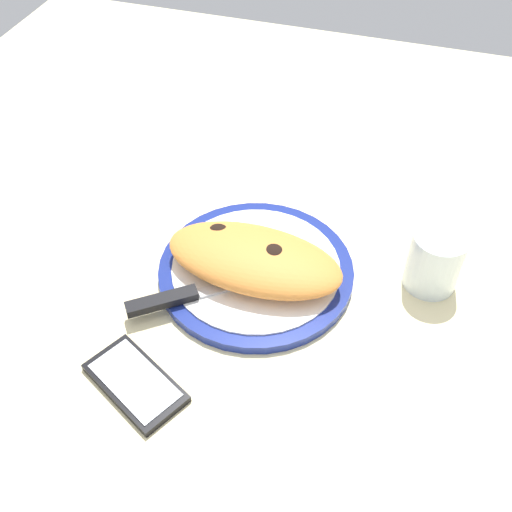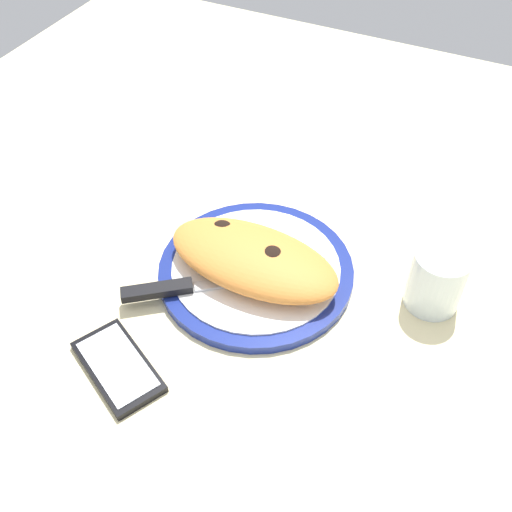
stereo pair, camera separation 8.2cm
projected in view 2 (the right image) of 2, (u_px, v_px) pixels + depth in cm
name	position (u px, v px, depth cm)	size (l,w,h in cm)	color
ground_plane	(256.00, 281.00, 86.05)	(150.00, 150.00, 3.00)	beige
plate	(256.00, 270.00, 84.37)	(27.19, 27.19, 1.71)	navy
calzone	(253.00, 259.00, 81.50)	(24.93, 13.23, 4.72)	orange
fork	(261.00, 238.00, 87.22)	(16.62, 2.62, 0.40)	silver
knife	(183.00, 287.00, 80.44)	(20.07, 15.70, 1.20)	silver
smartphone	(118.00, 366.00, 73.73)	(14.39, 11.85, 1.16)	black
water_glass	(436.00, 282.00, 78.87)	(7.31, 7.31, 8.80)	silver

